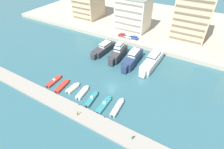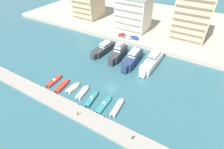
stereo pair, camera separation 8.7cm
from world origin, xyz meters
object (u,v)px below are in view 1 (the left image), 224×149
(yacht_white_center_left, at_px, (152,61))
(motorboat_white_center_left, at_px, (82,93))
(yacht_navy_mid_left, at_px, (132,59))
(pedestrian_near_edge, at_px, (132,137))
(yacht_charcoal_far_left, at_px, (104,49))
(car_blue_mid_left, at_px, (135,37))
(yacht_charcoal_left, at_px, (118,53))
(motorboat_red_left, at_px, (62,86))
(motorboat_cream_mid_left, at_px, (73,88))
(motorboat_teal_center, at_px, (92,99))
(car_white_left, at_px, (128,36))
(pedestrian_mid_deck, at_px, (77,113))
(motorboat_teal_center_right, at_px, (104,105))
(car_red_far_left, at_px, (122,35))
(motorboat_red_far_left, at_px, (54,81))
(motorboat_grey_mid_right, at_px, (117,108))

(yacht_white_center_left, height_order, motorboat_white_center_left, yacht_white_center_left)
(yacht_navy_mid_left, relative_size, pedestrian_near_edge, 10.31)
(yacht_charcoal_far_left, xyz_separation_m, car_blue_mid_left, (8.56, 15.95, 1.16))
(yacht_charcoal_left, height_order, yacht_white_center_left, yacht_charcoal_left)
(pedestrian_near_edge, bearing_deg, motorboat_red_left, 168.04)
(car_blue_mid_left, bearing_deg, motorboat_cream_mid_left, -95.32)
(yacht_white_center_left, xyz_separation_m, car_blue_mid_left, (-15.02, 15.21, 0.68))
(yacht_charcoal_left, bearing_deg, motorboat_red_left, -105.75)
(motorboat_teal_center, bearing_deg, pedestrian_near_edge, -20.23)
(car_white_left, relative_size, pedestrian_mid_deck, 2.44)
(motorboat_cream_mid_left, bearing_deg, motorboat_white_center_left, -1.38)
(yacht_charcoal_left, relative_size, motorboat_cream_mid_left, 2.55)
(yacht_charcoal_left, height_order, motorboat_teal_center, yacht_charcoal_left)
(motorboat_white_center_left, height_order, motorboat_teal_center_right, motorboat_white_center_left)
(yacht_charcoal_left, height_order, yacht_navy_mid_left, yacht_charcoal_left)
(motorboat_white_center_left, distance_m, pedestrian_mid_deck, 9.81)
(motorboat_red_left, xyz_separation_m, motorboat_white_center_left, (8.62, 0.94, 0.14))
(motorboat_cream_mid_left, relative_size, car_white_left, 1.47)
(motorboat_teal_center, xyz_separation_m, car_blue_mid_left, (-4.89, 44.52, 2.37))
(motorboat_teal_center, relative_size, pedestrian_mid_deck, 4.48)
(motorboat_white_center_left, bearing_deg, car_red_far_left, 99.47)
(yacht_charcoal_far_left, bearing_deg, yacht_white_center_left, 1.81)
(yacht_white_center_left, distance_m, pedestrian_mid_deck, 38.14)
(yacht_white_center_left, distance_m, pedestrian_near_edge, 36.75)
(motorboat_teal_center, relative_size, car_red_far_left, 1.86)
(motorboat_teal_center_right, bearing_deg, yacht_charcoal_left, 109.97)
(yacht_white_center_left, xyz_separation_m, motorboat_teal_center_right, (-5.33, -29.24, -1.77))
(yacht_charcoal_far_left, relative_size, motorboat_red_left, 2.18)
(car_white_left, bearing_deg, pedestrian_mid_deck, -80.55)
(yacht_white_center_left, height_order, pedestrian_near_edge, yacht_white_center_left)
(car_white_left, bearing_deg, yacht_white_center_left, -38.56)
(yacht_white_center_left, distance_m, motorboat_red_far_left, 40.08)
(motorboat_grey_mid_right, distance_m, car_blue_mid_left, 45.68)
(motorboat_cream_mid_left, distance_m, car_white_left, 43.01)
(motorboat_red_left, relative_size, car_blue_mid_left, 1.79)
(yacht_charcoal_far_left, bearing_deg, motorboat_cream_mid_left, -80.70)
(yacht_charcoal_far_left, relative_size, car_blue_mid_left, 3.91)
(motorboat_red_left, relative_size, motorboat_white_center_left, 1.09)
(motorboat_red_far_left, relative_size, motorboat_cream_mid_left, 1.27)
(motorboat_teal_center_right, bearing_deg, motorboat_teal_center, -179.17)
(car_red_far_left, relative_size, car_blue_mid_left, 0.97)
(yacht_navy_mid_left, bearing_deg, pedestrian_mid_deck, -93.16)
(motorboat_red_left, xyz_separation_m, motorboat_teal_center_right, (17.93, 0.10, 0.04))
(motorboat_red_far_left, relative_size, motorboat_red_left, 1.03)
(car_red_far_left, bearing_deg, yacht_charcoal_far_left, -96.44)
(pedestrian_near_edge, xyz_separation_m, pedestrian_mid_deck, (-17.58, -0.94, 0.01))
(pedestrian_near_edge, bearing_deg, pedestrian_mid_deck, -176.93)
(yacht_navy_mid_left, xyz_separation_m, car_blue_mid_left, (-7.12, 17.74, 0.68))
(motorboat_grey_mid_right, relative_size, car_red_far_left, 2.01)
(motorboat_red_left, distance_m, car_blue_mid_left, 45.37)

